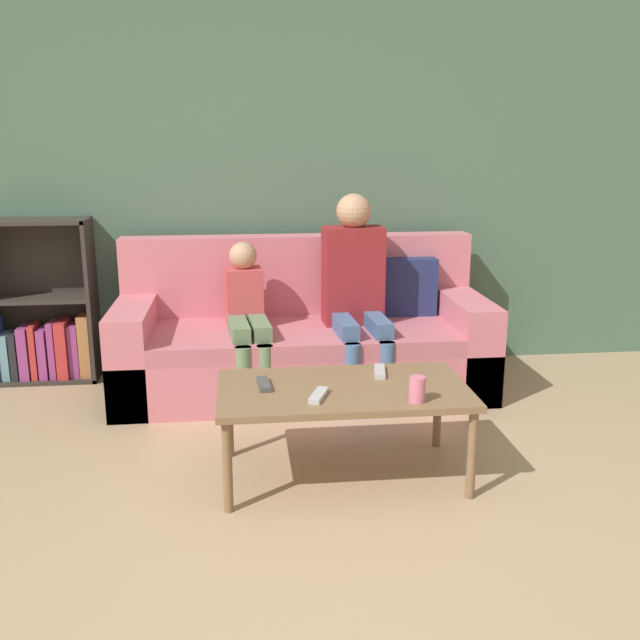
{
  "coord_description": "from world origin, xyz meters",
  "views": [
    {
      "loc": [
        -0.27,
        -2.05,
        1.49
      ],
      "look_at": [
        0.12,
        1.47,
        0.59
      ],
      "focal_mm": 40.0,
      "sensor_mm": 36.0,
      "label": 1
    }
  ],
  "objects_px": {
    "person_adult": "(355,282)",
    "cup_near": "(417,389)",
    "couch": "(304,341)",
    "bookshelf": "(44,321)",
    "person_child": "(247,314)",
    "tv_remote_1": "(319,395)",
    "coffee_table": "(343,395)",
    "tv_remote_2": "(264,384)",
    "tv_remote_0": "(380,371)"
  },
  "relations": [
    {
      "from": "tv_remote_1",
      "to": "tv_remote_2",
      "type": "relative_size",
      "value": 1.02
    },
    {
      "from": "couch",
      "to": "person_adult",
      "type": "relative_size",
      "value": 1.86
    },
    {
      "from": "coffee_table",
      "to": "tv_remote_2",
      "type": "bearing_deg",
      "value": 172.86
    },
    {
      "from": "coffee_table",
      "to": "tv_remote_1",
      "type": "height_order",
      "value": "tv_remote_1"
    },
    {
      "from": "coffee_table",
      "to": "tv_remote_1",
      "type": "distance_m",
      "value": 0.18
    },
    {
      "from": "couch",
      "to": "person_child",
      "type": "distance_m",
      "value": 0.43
    },
    {
      "from": "person_adult",
      "to": "person_child",
      "type": "height_order",
      "value": "person_adult"
    },
    {
      "from": "coffee_table",
      "to": "person_adult",
      "type": "bearing_deg",
      "value": 78.2
    },
    {
      "from": "tv_remote_1",
      "to": "couch",
      "type": "bearing_deg",
      "value": 108.08
    },
    {
      "from": "person_adult",
      "to": "cup_near",
      "type": "height_order",
      "value": "person_adult"
    },
    {
      "from": "couch",
      "to": "cup_near",
      "type": "distance_m",
      "value": 1.47
    },
    {
      "from": "tv_remote_2",
      "to": "tv_remote_0",
      "type": "bearing_deg",
      "value": 7.9
    },
    {
      "from": "person_child",
      "to": "tv_remote_2",
      "type": "bearing_deg",
      "value": -92.18
    },
    {
      "from": "cup_near",
      "to": "tv_remote_1",
      "type": "bearing_deg",
      "value": 167.19
    },
    {
      "from": "coffee_table",
      "to": "cup_near",
      "type": "distance_m",
      "value": 0.36
    },
    {
      "from": "person_child",
      "to": "tv_remote_1",
      "type": "height_order",
      "value": "person_child"
    },
    {
      "from": "person_adult",
      "to": "tv_remote_0",
      "type": "bearing_deg",
      "value": -95.46
    },
    {
      "from": "tv_remote_0",
      "to": "couch",
      "type": "bearing_deg",
      "value": 113.59
    },
    {
      "from": "tv_remote_0",
      "to": "tv_remote_1",
      "type": "distance_m",
      "value": 0.43
    },
    {
      "from": "cup_near",
      "to": "tv_remote_0",
      "type": "height_order",
      "value": "cup_near"
    },
    {
      "from": "coffee_table",
      "to": "tv_remote_2",
      "type": "height_order",
      "value": "tv_remote_2"
    },
    {
      "from": "person_child",
      "to": "tv_remote_2",
      "type": "height_order",
      "value": "person_child"
    },
    {
      "from": "couch",
      "to": "tv_remote_2",
      "type": "relative_size",
      "value": 12.66
    },
    {
      "from": "bookshelf",
      "to": "cup_near",
      "type": "height_order",
      "value": "bookshelf"
    },
    {
      "from": "coffee_table",
      "to": "tv_remote_0",
      "type": "distance_m",
      "value": 0.26
    },
    {
      "from": "couch",
      "to": "bookshelf",
      "type": "distance_m",
      "value": 1.65
    },
    {
      "from": "coffee_table",
      "to": "person_adult",
      "type": "height_order",
      "value": "person_adult"
    },
    {
      "from": "tv_remote_1",
      "to": "cup_near",
      "type": "bearing_deg",
      "value": 7.7
    },
    {
      "from": "coffee_table",
      "to": "person_child",
      "type": "xyz_separation_m",
      "value": [
        -0.41,
        1.06,
        0.12
      ]
    },
    {
      "from": "person_child",
      "to": "tv_remote_2",
      "type": "xyz_separation_m",
      "value": [
        0.06,
        -1.02,
        -0.07
      ]
    },
    {
      "from": "person_adult",
      "to": "tv_remote_1",
      "type": "xyz_separation_m",
      "value": [
        -0.36,
        -1.24,
        -0.23
      ]
    },
    {
      "from": "tv_remote_0",
      "to": "tv_remote_2",
      "type": "height_order",
      "value": "same"
    },
    {
      "from": "couch",
      "to": "cup_near",
      "type": "bearing_deg",
      "value": -76.32
    },
    {
      "from": "person_adult",
      "to": "cup_near",
      "type": "bearing_deg",
      "value": -91.22
    },
    {
      "from": "cup_near",
      "to": "tv_remote_1",
      "type": "distance_m",
      "value": 0.41
    },
    {
      "from": "couch",
      "to": "coffee_table",
      "type": "height_order",
      "value": "couch"
    },
    {
      "from": "coffee_table",
      "to": "cup_near",
      "type": "height_order",
      "value": "cup_near"
    },
    {
      "from": "coffee_table",
      "to": "person_adult",
      "type": "relative_size",
      "value": 0.93
    },
    {
      "from": "person_adult",
      "to": "cup_near",
      "type": "distance_m",
      "value": 1.35
    },
    {
      "from": "tv_remote_1",
      "to": "person_child",
      "type": "bearing_deg",
      "value": 124.02
    },
    {
      "from": "bookshelf",
      "to": "tv_remote_1",
      "type": "xyz_separation_m",
      "value": [
        1.55,
        -1.68,
        0.06
      ]
    },
    {
      "from": "couch",
      "to": "bookshelf",
      "type": "bearing_deg",
      "value": 167.55
    },
    {
      "from": "bookshelf",
      "to": "tv_remote_0",
      "type": "xyz_separation_m",
      "value": [
        1.87,
        -1.4,
        0.06
      ]
    },
    {
      "from": "coffee_table",
      "to": "tv_remote_2",
      "type": "relative_size",
      "value": 6.37
    },
    {
      "from": "coffee_table",
      "to": "couch",
      "type": "bearing_deg",
      "value": 93.15
    },
    {
      "from": "couch",
      "to": "tv_remote_2",
      "type": "height_order",
      "value": "couch"
    },
    {
      "from": "person_adult",
      "to": "person_child",
      "type": "bearing_deg",
      "value": -177.99
    },
    {
      "from": "person_adult",
      "to": "bookshelf",
      "type": "bearing_deg",
      "value": 163.8
    },
    {
      "from": "coffee_table",
      "to": "person_child",
      "type": "height_order",
      "value": "person_child"
    },
    {
      "from": "bookshelf",
      "to": "tv_remote_0",
      "type": "distance_m",
      "value": 2.33
    }
  ]
}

